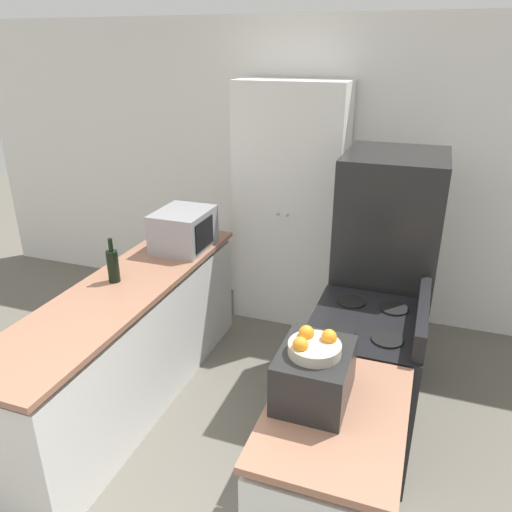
{
  "coord_description": "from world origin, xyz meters",
  "views": [
    {
      "loc": [
        1.04,
        -1.2,
        2.35
      ],
      "look_at": [
        0.0,
        1.7,
        1.05
      ],
      "focal_mm": 35.0,
      "sensor_mm": 36.0,
      "label": 1
    }
  ],
  "objects_px": {
    "microwave": "(184,229)",
    "fruit_bowl": "(314,346)",
    "refrigerator": "(385,272)",
    "pantry_cabinet": "(290,206)",
    "toaster_oven": "(314,375)",
    "wine_bottle": "(113,265)",
    "stove": "(362,383)"
  },
  "relations": [
    {
      "from": "pantry_cabinet",
      "to": "stove",
      "type": "height_order",
      "value": "pantry_cabinet"
    },
    {
      "from": "pantry_cabinet",
      "to": "microwave",
      "type": "bearing_deg",
      "value": -126.17
    },
    {
      "from": "stove",
      "to": "refrigerator",
      "type": "height_order",
      "value": "refrigerator"
    },
    {
      "from": "refrigerator",
      "to": "pantry_cabinet",
      "type": "bearing_deg",
      "value": 142.86
    },
    {
      "from": "toaster_oven",
      "to": "stove",
      "type": "bearing_deg",
      "value": 79.9
    },
    {
      "from": "toaster_oven",
      "to": "fruit_bowl",
      "type": "xyz_separation_m",
      "value": [
        -0.0,
        -0.01,
        0.16
      ]
    },
    {
      "from": "wine_bottle",
      "to": "microwave",
      "type": "bearing_deg",
      "value": 76.76
    },
    {
      "from": "stove",
      "to": "refrigerator",
      "type": "relative_size",
      "value": 0.62
    },
    {
      "from": "microwave",
      "to": "toaster_oven",
      "type": "bearing_deg",
      "value": -46.07
    },
    {
      "from": "microwave",
      "to": "fruit_bowl",
      "type": "distance_m",
      "value": 1.99
    },
    {
      "from": "stove",
      "to": "fruit_bowl",
      "type": "bearing_deg",
      "value": -100.22
    },
    {
      "from": "stove",
      "to": "microwave",
      "type": "relative_size",
      "value": 2.24
    },
    {
      "from": "microwave",
      "to": "wine_bottle",
      "type": "relative_size",
      "value": 1.54
    },
    {
      "from": "wine_bottle",
      "to": "fruit_bowl",
      "type": "height_order",
      "value": "fruit_bowl"
    },
    {
      "from": "stove",
      "to": "wine_bottle",
      "type": "bearing_deg",
      "value": -178.29
    },
    {
      "from": "fruit_bowl",
      "to": "stove",
      "type": "bearing_deg",
      "value": 79.78
    },
    {
      "from": "stove",
      "to": "fruit_bowl",
      "type": "height_order",
      "value": "fruit_bowl"
    },
    {
      "from": "refrigerator",
      "to": "microwave",
      "type": "bearing_deg",
      "value": -174.38
    },
    {
      "from": "microwave",
      "to": "toaster_oven",
      "type": "relative_size",
      "value": 1.23
    },
    {
      "from": "pantry_cabinet",
      "to": "refrigerator",
      "type": "distance_m",
      "value": 1.16
    },
    {
      "from": "stove",
      "to": "toaster_oven",
      "type": "xyz_separation_m",
      "value": [
        -0.14,
        -0.77,
        0.56
      ]
    },
    {
      "from": "refrigerator",
      "to": "microwave",
      "type": "xyz_separation_m",
      "value": [
        -1.52,
        -0.15,
        0.19
      ]
    },
    {
      "from": "fruit_bowl",
      "to": "refrigerator",
      "type": "bearing_deg",
      "value": 84.52
    },
    {
      "from": "pantry_cabinet",
      "to": "fruit_bowl",
      "type": "height_order",
      "value": "pantry_cabinet"
    },
    {
      "from": "refrigerator",
      "to": "stove",
      "type": "bearing_deg",
      "value": -90.73
    },
    {
      "from": "pantry_cabinet",
      "to": "wine_bottle",
      "type": "xyz_separation_m",
      "value": [
        -0.78,
        -1.54,
        -0.04
      ]
    },
    {
      "from": "stove",
      "to": "toaster_oven",
      "type": "relative_size",
      "value": 2.76
    },
    {
      "from": "pantry_cabinet",
      "to": "microwave",
      "type": "distance_m",
      "value": 1.04
    },
    {
      "from": "pantry_cabinet",
      "to": "toaster_oven",
      "type": "xyz_separation_m",
      "value": [
        0.76,
        -2.26,
        -0.03
      ]
    },
    {
      "from": "pantry_cabinet",
      "to": "wine_bottle",
      "type": "relative_size",
      "value": 6.87
    },
    {
      "from": "stove",
      "to": "refrigerator",
      "type": "xyz_separation_m",
      "value": [
        0.01,
        0.8,
        0.4
      ]
    },
    {
      "from": "toaster_oven",
      "to": "fruit_bowl",
      "type": "relative_size",
      "value": 1.68
    }
  ]
}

